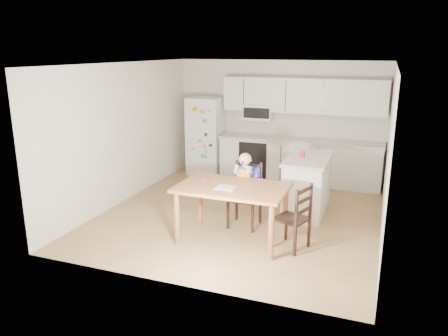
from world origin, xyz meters
name	(u,v)px	position (x,y,z in m)	size (l,w,h in m)	color
room	(251,137)	(0.00, 0.48, 1.25)	(4.52, 5.01, 2.51)	olive
refrigerator	(206,136)	(-1.55, 2.15, 0.85)	(0.72, 0.70, 1.70)	silver
kitchen_run	(299,140)	(0.50, 2.24, 0.88)	(3.37, 0.62, 2.15)	silver
kitchen_island	(307,185)	(1.02, 0.46, 0.49)	(0.69, 1.32, 0.98)	silver
red_cup	(302,154)	(0.92, 0.41, 1.03)	(0.08, 0.08, 0.10)	#E12143
dining_table	(232,194)	(0.20, -1.08, 0.72)	(1.56, 1.00, 0.83)	brown
napkin	(226,188)	(0.15, -1.19, 0.84)	(0.27, 0.24, 0.01)	#ACACB1
toddler_spoon	(203,180)	(-0.30, -0.97, 0.84)	(0.02, 0.02, 0.12)	#2025B3
chair_booster	(246,182)	(0.20, -0.46, 0.72)	(0.45, 0.45, 1.19)	black
chair_side	(297,214)	(1.14, -1.06, 0.54)	(0.54, 0.54, 0.95)	black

